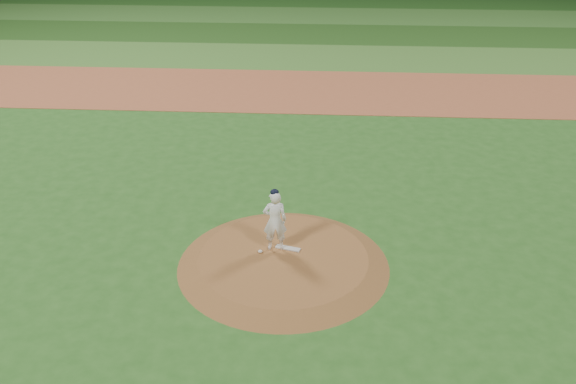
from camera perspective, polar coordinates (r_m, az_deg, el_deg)
The scene contains 10 objects.
ground at distance 16.81m, azimuth -0.41°, elevation -6.50°, with size 120.00×120.00×0.00m, color #285C1E.
infield_dirt_band at distance 29.44m, azimuth 1.42°, elevation 9.00°, with size 70.00×6.00×0.02m, color #A15432.
outfield_stripe_0 at distance 34.69m, azimuth 1.77°, elevation 11.90°, with size 70.00×5.00×0.02m, color #3E742A.
outfield_stripe_1 at distance 39.53m, azimuth 2.02°, elevation 13.87°, with size 70.00×5.00×0.02m, color #204A18.
outfield_stripe_2 at distance 44.40m, azimuth 2.21°, elevation 15.41°, with size 70.00×5.00×0.02m, color #346A26.
outfield_stripe_3 at distance 49.29m, azimuth 2.37°, elevation 16.64°, with size 70.00×5.00×0.02m, color #1D4A17.
pitchers_mound at distance 16.74m, azimuth -0.41°, elevation -6.14°, with size 5.50×5.50×0.25m, color brown.
pitching_rubber at distance 16.99m, azimuth -0.01°, elevation -5.01°, with size 0.66×0.17×0.03m, color beige.
rosin_bag at distance 16.85m, azimuth -2.48°, elevation -5.28°, with size 0.12×0.12×0.07m, color silver.
pitcher_on_mound at distance 16.56m, azimuth -1.17°, elevation -2.52°, with size 0.67×0.48×1.76m.
Camera 1 is at (0.95, -13.87, 9.45)m, focal length 40.00 mm.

